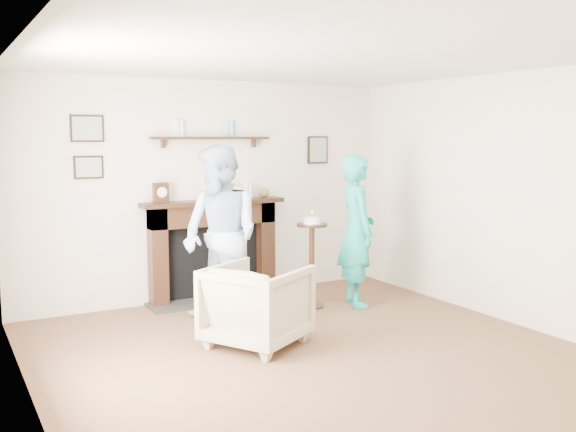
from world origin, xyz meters
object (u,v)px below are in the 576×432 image
(woman, at_px, (356,305))
(pedestal_table, at_px, (312,248))
(armchair, at_px, (257,345))
(man, at_px, (222,324))

(woman, height_order, pedestal_table, pedestal_table)
(armchair, distance_m, pedestal_table, 1.54)
(man, relative_size, woman, 1.07)
(armchair, relative_size, pedestal_table, 0.76)
(armchair, height_order, woman, woman)
(armchair, height_order, pedestal_table, pedestal_table)
(armchair, xyz_separation_m, pedestal_table, (1.10, 0.87, 0.65))
(man, height_order, pedestal_table, pedestal_table)
(armchair, height_order, man, man)
(man, distance_m, pedestal_table, 1.31)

